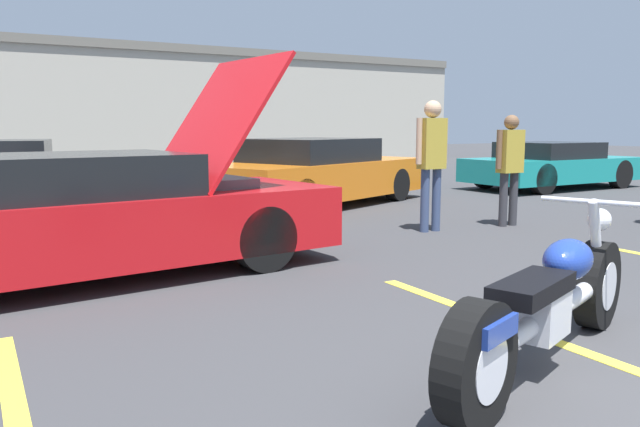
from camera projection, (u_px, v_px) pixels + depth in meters
parking_stripe_middle at (624, 366)px, 3.74m from camera, size 0.12×4.80×0.01m
far_building at (68, 102)px, 22.72m from camera, size 32.00×4.20×4.40m
motorcycle at (548, 305)px, 3.69m from camera, size 2.46×1.15×0.95m
show_car_hood_open at (90, 216)px, 5.90m from camera, size 4.92×2.27×2.17m
parked_car_right_row at (552, 166)px, 14.58m from camera, size 4.39×1.99×1.08m
parked_car_mid_right_row at (315, 173)px, 11.43m from camera, size 5.12×3.62×1.22m
spectator_near_motorcycle at (510, 161)px, 8.96m from camera, size 0.52×0.21×1.60m
spectator_by_show_car at (432, 154)px, 8.46m from camera, size 0.52×0.23×1.78m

